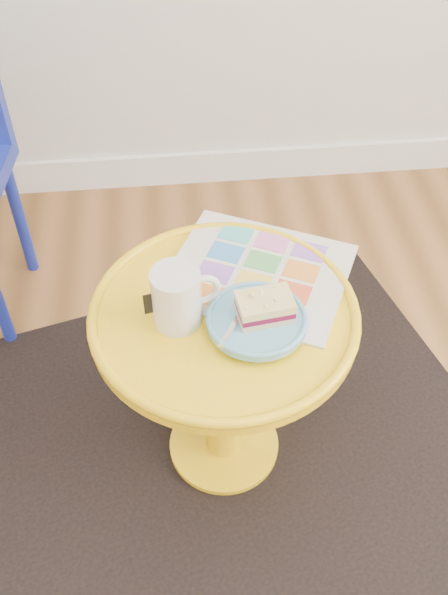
{
  "coord_description": "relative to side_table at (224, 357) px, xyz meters",
  "views": [
    {
      "loc": [
        0.06,
        0.02,
        1.45
      ],
      "look_at": [
        0.15,
        0.88,
        0.54
      ],
      "focal_mm": 40.0,
      "sensor_mm": 36.0,
      "label": 1
    }
  ],
  "objects": [
    {
      "name": "newspaper",
      "position": [
        0.08,
        0.1,
        0.14
      ],
      "size": [
        0.45,
        0.42,
        0.01
      ],
      "primitive_type": "cube",
      "rotation": [
        0.0,
        0.0,
        -0.45
      ],
      "color": "silver",
      "rests_on": "side_table"
    },
    {
      "name": "cake_slice",
      "position": [
        0.07,
        -0.04,
        0.19
      ],
      "size": [
        0.11,
        0.08,
        0.05
      ],
      "rotation": [
        0.0,
        0.0,
        0.14
      ],
      "color": "#D3BC8C",
      "rests_on": "plate"
    },
    {
      "name": "rug",
      "position": [
        0.0,
        -0.0,
        -0.36
      ],
      "size": [
        1.54,
        1.4,
        0.01
      ],
      "primitive_type": "cube",
      "rotation": [
        0.0,
        0.0,
        0.26
      ],
      "color": "black",
      "rests_on": "ground"
    },
    {
      "name": "plate",
      "position": [
        0.06,
        -0.05,
        0.16
      ],
      "size": [
        0.19,
        0.19,
        0.02
      ],
      "color": "#5FA5C9",
      "rests_on": "newspaper"
    },
    {
      "name": "mug",
      "position": [
        -0.09,
        -0.01,
        0.21
      ],
      "size": [
        0.13,
        0.09,
        0.12
      ],
      "rotation": [
        0.0,
        0.0,
        0.2
      ],
      "color": "silver",
      "rests_on": "side_table"
    },
    {
      "name": "fork",
      "position": [
        0.02,
        -0.04,
        0.17
      ],
      "size": [
        0.09,
        0.13,
        0.0
      ],
      "rotation": [
        0.0,
        0.0,
        -0.54
      ],
      "color": "silver",
      "rests_on": "plate"
    },
    {
      "name": "side_table",
      "position": [
        0.0,
        0.0,
        0.0
      ],
      "size": [
        0.53,
        0.53,
        0.5
      ],
      "color": "yellow",
      "rests_on": "ground"
    }
  ]
}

